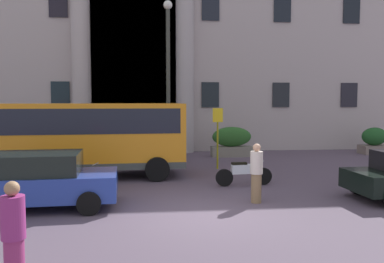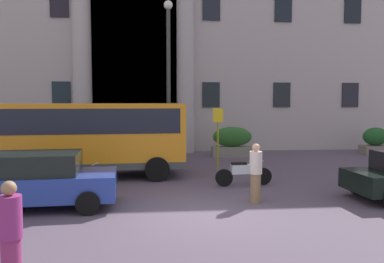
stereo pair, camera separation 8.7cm
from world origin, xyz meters
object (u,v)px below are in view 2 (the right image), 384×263
Objects in this scene: hedge_planter_far_west at (376,141)px; lamppost_plaza_centre at (168,70)px; pedestrian_man_crossing at (256,173)px; bus_stop_sign at (218,131)px; hedge_planter_west at (232,142)px; motorcycle_far_end at (243,173)px; parked_hatchback_near at (36,180)px; orange_minibus at (90,134)px; motorcycle_near_kerb at (77,176)px; pedestrian_child_trailing at (11,237)px.

lamppost_plaza_centre is at bearing -167.93° from hedge_planter_far_west.
hedge_planter_far_west is at bearing 150.20° from pedestrian_man_crossing.
bus_stop_sign reaches higher than hedge_planter_west.
pedestrian_man_crossing reaches higher than motorcycle_far_end.
bus_stop_sign is 1.21× the size of hedge_planter_west.
hedge_planter_west reaches higher than hedge_planter_far_west.
parked_hatchback_near is 2.58× the size of pedestrian_man_crossing.
orange_minibus reaches higher than motorcycle_far_end.
motorcycle_near_kerb and motorcycle_far_end have the same top height.
bus_stop_sign is 1.33× the size of motorcycle_near_kerb.
pedestrian_child_trailing reaches higher than hedge_planter_far_west.
motorcycle_near_kerb is (-14.83, -7.61, -0.26)m from hedge_planter_far_west.
lamppost_plaza_centre is at bearing 58.10° from parked_hatchback_near.
bus_stop_sign is 1.74× the size of hedge_planter_far_west.
hedge_planter_far_west is (14.73, 5.38, -0.98)m from orange_minibus.
hedge_planter_far_west is 11.87m from motorcycle_far_end.
bus_stop_sign reaches higher than parked_hatchback_near.
motorcycle_far_end is (5.60, 0.14, 0.00)m from motorcycle_near_kerb.
hedge_planter_west is at bearing 48.78° from parked_hatchback_near.
hedge_planter_far_west reaches higher than motorcycle_far_end.
hedge_planter_far_west is at bearing 1.36° from hedge_planter_west.
lamppost_plaza_centre reaches higher than hedge_planter_far_west.
bus_stop_sign is 1.52× the size of pedestrian_child_trailing.
pedestrian_man_crossing is (5.45, -2.17, 0.41)m from motorcycle_near_kerb.
lamppost_plaza_centre is at bearing 39.62° from orange_minibus.
hedge_planter_west is 1.08× the size of motorcycle_far_end.
hedge_planter_far_west is at bearing 22.63° from bus_stop_sign.
orange_minibus is 9.39m from pedestrian_child_trailing.
bus_stop_sign is 4.12m from hedge_planter_west.
orange_minibus is 15.72m from hedge_planter_far_west.
lamppost_plaza_centre reaches higher than pedestrian_man_crossing.
lamppost_plaza_centre is (2.90, 12.25, 3.48)m from pedestrian_child_trailing.
lamppost_plaza_centre reaches higher than motorcycle_near_kerb.
pedestrian_man_crossing reaches higher than parked_hatchback_near.
pedestrian_man_crossing is at bearing -10.26° from motorcycle_near_kerb.
bus_stop_sign reaches higher than pedestrian_child_trailing.
orange_minibus is 1.64× the size of parked_hatchback_near.
lamppost_plaza_centre reaches higher than bus_stop_sign.
pedestrian_child_trailing is at bearing -131.01° from motorcycle_far_end.
hedge_planter_west is (1.41, 3.78, -0.87)m from bus_stop_sign.
hedge_planter_west is at bearing -178.64° from hedge_planter_far_west.
bus_stop_sign reaches higher than motorcycle_near_kerb.
hedge_planter_far_west is at bearing 38.68° from motorcycle_near_kerb.
hedge_planter_west is (6.61, 5.19, -0.93)m from orange_minibus.
hedge_planter_far_west is at bearing 12.07° from lamppost_plaza_centre.
motorcycle_far_end is at bearing -64.72° from lamppost_plaza_centre.
motorcycle_near_kerb is 5.88m from pedestrian_man_crossing.
hedge_planter_far_west is at bearing 128.23° from pedestrian_child_trailing.
hedge_planter_far_west is 18.33m from parked_hatchback_near.
parked_hatchback_near is 2.55× the size of pedestrian_child_trailing.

